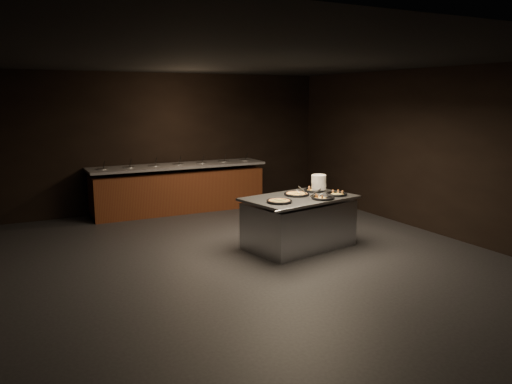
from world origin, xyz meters
TOP-DOWN VIEW (x-y plane):
  - room at (0.00, 0.00)m, footprint 7.02×8.02m
  - salad_bar at (0.00, 3.56)m, footprint 3.70×0.83m
  - serving_counter at (0.90, 0.22)m, footprint 1.90×1.43m
  - plate_stack at (1.44, 0.48)m, footprint 0.25×0.25m
  - pan_veggie_whole at (0.39, -0.01)m, footprint 0.39×0.39m
  - pan_cheese_whole at (0.93, 0.35)m, footprint 0.41×0.41m
  - pan_cheese_slices_a at (1.40, 0.52)m, footprint 0.37×0.37m
  - pan_cheese_slices_b at (1.14, -0.08)m, footprint 0.37×0.37m
  - pan_veggie_slices at (1.50, 0.06)m, footprint 0.35×0.35m
  - server_left at (0.98, 0.34)m, footprint 0.15×0.28m
  - server_right at (1.09, -0.02)m, footprint 0.31×0.09m

SIDE VIEW (x-z plane):
  - serving_counter at x=0.90m, z-range -0.02..0.81m
  - salad_bar at x=0.00m, z-range -0.15..1.03m
  - pan_cheese_slices_a at x=1.40m, z-range 0.82..0.86m
  - pan_cheese_slices_b at x=1.14m, z-range 0.82..0.86m
  - pan_veggie_slices at x=1.50m, z-range 0.82..0.86m
  - pan_veggie_whole at x=0.39m, z-range 0.82..0.86m
  - pan_cheese_whole at x=0.93m, z-range 0.82..0.86m
  - server_left at x=0.98m, z-range 0.82..0.96m
  - server_right at x=1.09m, z-range 0.82..0.97m
  - plate_stack at x=1.44m, z-range 0.82..1.10m
  - room at x=0.00m, z-range -0.01..2.91m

